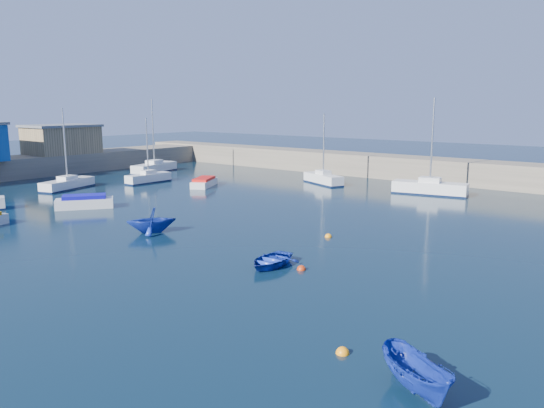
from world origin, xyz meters
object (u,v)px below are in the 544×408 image
Objects in this scene: sailboat_6 at (430,188)px; dinghy_center at (271,260)px; motorboat_2 at (204,182)px; motorboat_1 at (85,202)px; dinghy_right at (417,375)px; sailboat_2 at (68,184)px; sailboat_3 at (149,178)px; dinghy_left at (151,220)px; sailboat_5 at (323,178)px; brick_shed_a at (62,140)px; sailboat_4 at (154,167)px.

dinghy_center is (2.76, -27.88, -0.33)m from sailboat_6.
motorboat_1 is at bearing -114.60° from motorboat_2.
dinghy_right is at bearing -169.29° from sailboat_6.
sailboat_2 is 1.15× the size of sailboat_3.
dinghy_center is at bearing 29.50° from dinghy_left.
sailboat_5 reaches higher than dinghy_left.
sailboat_6 reaches higher than sailboat_3.
motorboat_2 is at bearing 7.09° from brick_shed_a.
dinghy_right is (44.60, -14.82, 0.07)m from sailboat_2.
sailboat_5 is at bearing 131.83° from dinghy_left.
dinghy_center is at bearing 91.90° from dinghy_right.
sailboat_3 is at bearing 95.31° from dinghy_right.
sailboat_6 is 1.97× the size of motorboat_1.
sailboat_2 is 11.67m from motorboat_1.
brick_shed_a is 23.47m from motorboat_2.
motorboat_1 is at bearing -41.67° from sailboat_2.
sailboat_4 is at bearing 175.15° from dinghy_left.
sailboat_5 is 30.89m from dinghy_center.
motorboat_2 reaches higher than dinghy_center.
motorboat_1 is (24.04, -11.94, -3.57)m from brick_shed_a.
dinghy_center is 13.52m from dinghy_right.
sailboat_4 is 33.87m from dinghy_left.
sailboat_2 reaches higher than motorboat_1.
brick_shed_a is 2.46× the size of dinghy_center.
sailboat_3 reaches higher than brick_shed_a.
motorboat_2 is 1.49× the size of dinghy_left.
dinghy_right is at bearing -118.98° from sailboat_5.
dinghy_right reaches higher than motorboat_2.
sailboat_6 is 28.23m from dinghy_left.
dinghy_right is at bearing 18.73° from motorboat_1.
sailboat_3 is 2.20× the size of dinghy_center.
sailboat_2 is at bearing -109.12° from sailboat_3.
brick_shed_a is at bearing 158.52° from motorboat_2.
sailboat_5 is at bearing 36.22° from sailboat_3.
sailboat_6 is at bearing -5.40° from sailboat_4.
sailboat_6 reaches higher than motorboat_1.
sailboat_2 reaches higher than dinghy_right.
motorboat_2 is at bearing -32.70° from sailboat_4.
sailboat_5 is 0.83× the size of sailboat_6.
brick_shed_a is at bearing -171.08° from motorboat_1.
motorboat_2 is at bearing 16.26° from sailboat_3.
dinghy_right is (48.86, -29.47, -0.01)m from sailboat_4.
brick_shed_a is at bearing 103.26° from dinghy_right.
motorboat_1 is 35.40m from dinghy_right.
brick_shed_a is 2.47× the size of dinghy_left.
dinghy_right is (41.77, -22.95, 0.06)m from sailboat_3.
dinghy_right reaches higher than motorboat_1.
brick_shed_a is 0.87× the size of sailboat_6.
dinghy_center is (22.48, -2.92, -0.19)m from motorboat_1.
brick_shed_a is 12.24m from sailboat_4.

